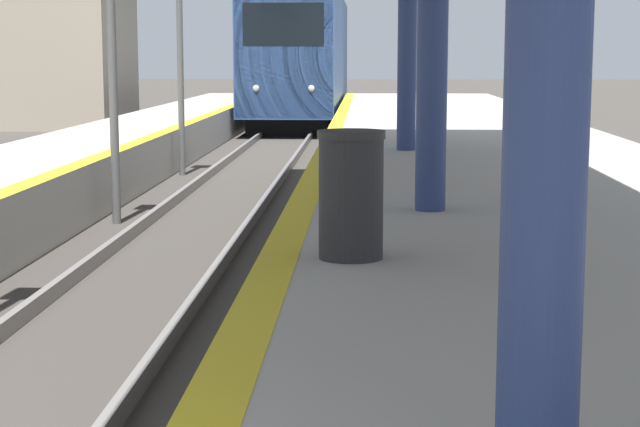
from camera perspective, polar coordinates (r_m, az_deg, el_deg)
The scene contains 3 objects.
train at distance 38.86m, azimuth -0.89°, elevation 8.51°, with size 2.78×18.78×4.65m.
signal_far at distance 21.00m, azimuth -7.53°, elevation 11.18°, with size 0.36×0.31×4.83m.
trash_bin at distance 7.85m, azimuth 1.66°, elevation 1.02°, with size 0.50×0.50×0.95m.
Camera 1 is at (2.31, -1.59, 2.35)m, focal length 60.00 mm.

